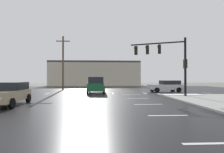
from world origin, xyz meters
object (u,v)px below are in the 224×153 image
utility_pole_far (63,62)px  suv_green (96,85)px  sedan_silver (166,86)px  sedan_tan (8,93)px  traffic_signal_mast (166,56)px

utility_pole_far → suv_green: bearing=-50.6°
sedan_silver → utility_pole_far: size_ratio=0.53×
suv_green → utility_pole_far: utility_pole_far is taller
utility_pole_far → sedan_silver: bearing=-18.8°
sedan_tan → utility_pole_far: bearing=175.9°
traffic_signal_mast → suv_green: 9.25m
utility_pole_far → traffic_signal_mast: bearing=-41.5°
traffic_signal_mast → suv_green: traffic_signal_mast is taller
sedan_silver → sedan_tan: bearing=32.7°
sedan_tan → utility_pole_far: (0.10, 17.26, 3.73)m
suv_green → sedan_silver: (9.60, 1.66, -0.24)m
sedan_tan → suv_green: (5.74, 10.40, 0.24)m
traffic_signal_mast → sedan_silver: (2.23, 6.30, -3.34)m
traffic_signal_mast → utility_pole_far: 17.37m
sedan_tan → sedan_silver: bearing=124.5°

